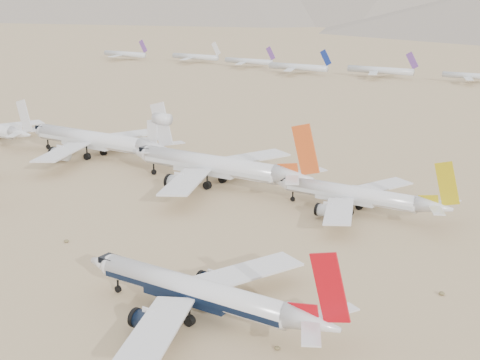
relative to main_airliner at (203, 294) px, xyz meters
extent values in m
plane|color=#957D56|center=(-10.84, -3.21, -4.22)|extent=(7000.00, 7000.00, 0.00)
cylinder|color=silver|center=(-1.96, 0.00, 0.19)|extent=(32.40, 3.83, 3.83)
cube|color=black|center=(-1.96, 0.00, -0.29)|extent=(31.75, 3.89, 0.86)
sphere|color=silver|center=(-18.16, 0.00, 0.19)|extent=(3.83, 3.83, 3.83)
cube|color=black|center=(-18.74, 0.00, 1.24)|extent=(2.68, 2.49, 0.96)
cone|color=silver|center=(18.06, 0.00, 0.48)|extent=(8.10, 3.83, 3.83)
cube|color=silver|center=(0.54, -11.36, -0.48)|extent=(12.51, 19.72, 0.60)
cube|color=silver|center=(19.64, -3.72, 0.95)|extent=(5.14, 6.72, 0.23)
cylinder|color=black|center=(-3.76, -7.96, -2.21)|extent=(4.50, 2.76, 2.76)
cube|color=silver|center=(0.54, 11.36, -0.48)|extent=(12.51, 19.72, 0.60)
cube|color=silver|center=(19.64, 3.72, 0.95)|extent=(5.14, 6.72, 0.23)
cylinder|color=black|center=(-3.76, 7.96, -2.21)|extent=(4.50, 2.76, 2.76)
cube|color=#B90812|center=(20.31, 0.00, 6.06)|extent=(6.14, 0.31, 10.12)
cylinder|color=black|center=(-17.20, 0.00, -3.64)|extent=(1.15, 0.48, 1.15)
cylinder|color=black|center=(-0.61, -2.68, -3.41)|extent=(1.61, 0.96, 1.61)
cylinder|color=black|center=(-0.61, 2.68, -3.41)|extent=(1.61, 0.96, 1.61)
cylinder|color=silver|center=(-2.70, 58.68, 0.04)|extent=(30.46, 3.70, 3.70)
cube|color=silver|center=(-2.70, 58.68, -0.42)|extent=(29.85, 3.76, 0.83)
sphere|color=silver|center=(-17.93, 58.68, 0.04)|extent=(3.70, 3.70, 3.70)
cube|color=black|center=(-18.48, 58.68, 1.06)|extent=(2.59, 2.41, 0.93)
cone|color=silver|center=(16.13, 58.68, 0.32)|extent=(7.61, 3.70, 3.70)
cube|color=silver|center=(-0.34, 47.94, -0.61)|extent=(11.76, 18.54, 0.57)
cube|color=silver|center=(17.61, 55.16, 0.78)|extent=(4.83, 6.32, 0.22)
cylinder|color=silver|center=(-4.39, 51.14, -2.28)|extent=(4.23, 2.67, 2.67)
cube|color=silver|center=(-0.34, 69.41, -0.61)|extent=(11.76, 18.54, 0.57)
cube|color=silver|center=(17.61, 62.20, 0.78)|extent=(4.83, 6.32, 0.22)
cylinder|color=silver|center=(-4.39, 66.22, -2.28)|extent=(4.23, 2.67, 2.67)
cube|color=gold|center=(18.24, 58.68, 5.59)|extent=(5.77, 0.30, 9.51)
cylinder|color=black|center=(-17.00, 58.68, -3.66)|extent=(1.11, 0.46, 1.11)
cylinder|color=black|center=(-1.43, 56.09, -3.44)|extent=(1.55, 0.93, 1.55)
cylinder|color=black|center=(-1.43, 61.27, -3.44)|extent=(1.55, 0.93, 1.55)
cylinder|color=silver|center=(-41.15, 59.23, 1.28)|extent=(39.11, 4.78, 4.78)
cube|color=silver|center=(-41.15, 59.23, 0.68)|extent=(38.33, 4.85, 1.08)
sphere|color=silver|center=(-60.71, 59.23, 1.28)|extent=(4.78, 4.78, 4.78)
cube|color=black|center=(-61.42, 59.23, 2.60)|extent=(3.35, 3.11, 1.20)
cone|color=silver|center=(-16.98, 59.23, 1.64)|extent=(9.78, 4.78, 4.78)
cube|color=silver|center=(-38.13, 45.43, 0.44)|extent=(15.11, 23.80, 0.74)
cube|color=silver|center=(-15.08, 54.71, 2.24)|extent=(6.21, 8.12, 0.29)
cylinder|color=silver|center=(-43.32, 49.54, -1.71)|extent=(5.43, 3.44, 3.44)
cube|color=silver|center=(-38.13, 73.03, 0.44)|extent=(15.11, 23.80, 0.74)
cube|color=silver|center=(-15.08, 63.75, 2.24)|extent=(6.21, 8.12, 0.29)
cylinder|color=silver|center=(-43.32, 68.92, -1.71)|extent=(5.43, 3.44, 3.44)
cube|color=#D54F1C|center=(-14.26, 59.23, 8.42)|extent=(7.41, 0.38, 12.21)
cylinder|color=black|center=(-59.51, 59.23, -3.50)|extent=(1.43, 0.60, 1.43)
cylinder|color=black|center=(-39.52, 55.88, -3.21)|extent=(2.01, 1.20, 2.01)
cylinder|color=black|center=(-39.52, 62.57, -3.21)|extent=(2.01, 1.20, 2.01)
cylinder|color=silver|center=(-88.08, 64.62, 1.25)|extent=(39.68, 4.75, 4.75)
cube|color=silver|center=(-88.08, 64.62, 0.65)|extent=(38.88, 4.82, 1.07)
sphere|color=silver|center=(-107.91, 64.62, 1.25)|extent=(4.75, 4.75, 4.75)
cube|color=black|center=(-108.63, 64.62, 2.55)|extent=(3.33, 3.09, 1.19)
cone|color=silver|center=(-63.55, 64.62, 1.60)|extent=(9.92, 4.75, 4.75)
cube|color=silver|center=(-85.01, 50.68, 0.42)|extent=(15.32, 24.15, 0.74)
cube|color=silver|center=(-61.62, 60.05, 2.20)|extent=(6.30, 8.24, 0.29)
cylinder|color=silver|center=(-90.28, 54.84, -1.73)|extent=(5.51, 3.42, 3.42)
cube|color=silver|center=(-85.01, 78.57, 0.42)|extent=(15.32, 24.15, 0.74)
cube|color=silver|center=(-61.62, 69.19, 2.20)|extent=(6.30, 8.24, 0.29)
cylinder|color=silver|center=(-90.28, 74.41, -1.73)|extent=(5.51, 3.42, 3.42)
cube|color=silver|center=(-60.80, 64.62, 8.46)|extent=(7.52, 0.38, 12.39)
cylinder|color=silver|center=(-60.52, 64.62, 9.99)|extent=(4.96, 3.08, 3.08)
cylinder|color=black|center=(-106.73, 64.62, -3.50)|extent=(1.43, 0.59, 1.43)
cylinder|color=black|center=(-86.42, 61.30, -3.22)|extent=(2.00, 1.19, 2.00)
cylinder|color=black|center=(-86.42, 67.95, -3.22)|extent=(2.00, 1.19, 2.00)
cone|color=silver|center=(-113.13, 59.86, 0.75)|extent=(8.26, 4.06, 4.06)
cube|color=silver|center=(-111.52, 56.04, 1.26)|extent=(5.24, 6.85, 0.24)
cube|color=silver|center=(-130.99, 71.52, -0.26)|extent=(12.76, 20.10, 0.62)
cube|color=silver|center=(-111.52, 63.68, 1.26)|extent=(5.24, 6.85, 0.24)
cube|color=silver|center=(-110.83, 59.86, 6.48)|extent=(6.26, 0.32, 10.31)
cylinder|color=silver|center=(-280.24, 289.36, 0.03)|extent=(37.37, 3.69, 3.69)
cube|color=#633889|center=(-262.65, 289.36, 6.27)|extent=(7.44, 0.37, 9.37)
cube|color=silver|center=(-280.24, 279.69, -0.52)|extent=(9.84, 17.20, 0.37)
cube|color=silver|center=(-280.24, 299.04, -0.52)|extent=(9.84, 17.20, 0.37)
cylinder|color=silver|center=(-225.42, 300.28, 0.03)|extent=(37.27, 3.68, 3.68)
cube|color=silver|center=(-207.88, 300.28, 6.25)|extent=(7.42, 0.37, 9.35)
cube|color=silver|center=(-225.42, 290.63, -0.53)|extent=(9.82, 17.16, 0.37)
cube|color=silver|center=(-225.42, 309.93, -0.53)|extent=(9.82, 17.16, 0.37)
cylinder|color=silver|center=(-178.81, 295.32, -0.09)|extent=(34.91, 3.45, 3.45)
cube|color=#633889|center=(-162.38, 295.32, 5.74)|extent=(6.95, 0.35, 8.76)
cube|color=silver|center=(-178.81, 286.28, -0.61)|extent=(9.20, 16.07, 0.35)
cube|color=silver|center=(-178.81, 304.35, -0.61)|extent=(9.20, 16.07, 0.35)
cylinder|color=silver|center=(-134.93, 280.67, 0.08)|extent=(38.30, 3.78, 3.78)
cube|color=navy|center=(-116.90, 280.67, 6.47)|extent=(7.63, 0.38, 9.61)
cube|color=silver|center=(-134.93, 270.76, -0.49)|extent=(10.09, 17.63, 0.38)
cube|color=silver|center=(-134.93, 290.58, -0.49)|extent=(10.09, 17.63, 0.38)
cylinder|color=silver|center=(-87.47, 290.71, 0.10)|extent=(38.80, 3.83, 3.83)
cube|color=#633889|center=(-69.21, 290.71, 6.58)|extent=(7.73, 0.38, 9.73)
cube|color=silver|center=(-87.47, 280.66, -0.47)|extent=(10.22, 17.86, 0.38)
cube|color=silver|center=(-87.47, 300.75, -0.47)|extent=(10.22, 17.86, 0.38)
cylinder|color=silver|center=(-36.81, 294.45, -0.23)|extent=(32.07, 3.17, 3.17)
cube|color=silver|center=(-36.81, 286.15, -0.71)|extent=(8.45, 14.76, 0.32)
cube|color=silver|center=(-36.81, 302.75, -0.71)|extent=(8.45, 14.76, 0.32)
ellipsoid|color=brown|center=(-41.24, 11.19, -3.92)|extent=(0.98, 0.98, 0.54)
ellipsoid|color=brown|center=(13.56, -1.61, -3.96)|extent=(0.84, 0.84, 0.46)
ellipsoid|color=brown|center=(27.26, 27.69, -3.92)|extent=(0.98, 0.98, 0.54)
camera|label=1|loc=(53.68, -72.70, 42.84)|focal=50.00mm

